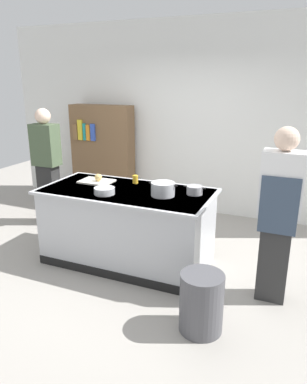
% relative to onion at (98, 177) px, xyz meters
% --- Properties ---
extents(ground_plane, '(10.00, 10.00, 0.00)m').
position_rel_onion_xyz_m(ground_plane, '(0.46, -0.15, -0.97)').
color(ground_plane, '#9E9991').
extents(back_wall, '(6.40, 0.12, 3.00)m').
position_rel_onion_xyz_m(back_wall, '(0.46, 1.95, 0.53)').
color(back_wall, white).
rests_on(back_wall, ground_plane).
extents(counter_island, '(1.98, 0.98, 0.90)m').
position_rel_onion_xyz_m(counter_island, '(0.46, -0.15, -0.50)').
color(counter_island, '#B7BABF').
rests_on(counter_island, ground_plane).
extents(cutting_board, '(0.40, 0.28, 0.02)m').
position_rel_onion_xyz_m(cutting_board, '(-0.03, 0.01, -0.06)').
color(cutting_board, silver).
rests_on(cutting_board, counter_island).
extents(onion, '(0.09, 0.09, 0.09)m').
position_rel_onion_xyz_m(onion, '(0.00, 0.00, 0.00)').
color(onion, tan).
rests_on(onion, cutting_board).
extents(stock_pot, '(0.32, 0.26, 0.15)m').
position_rel_onion_xyz_m(stock_pot, '(0.92, -0.17, 0.01)').
color(stock_pot, '#B7BABF').
rests_on(stock_pot, counter_island).
extents(sauce_pan, '(0.24, 0.18, 0.09)m').
position_rel_onion_xyz_m(sauce_pan, '(1.22, 0.01, -0.02)').
color(sauce_pan, '#99999E').
rests_on(sauce_pan, counter_island).
extents(mixing_bowl, '(0.23, 0.23, 0.07)m').
position_rel_onion_xyz_m(mixing_bowl, '(0.30, -0.37, -0.03)').
color(mixing_bowl, '#B7BABF').
rests_on(mixing_bowl, counter_island).
extents(juice_cup, '(0.07, 0.07, 0.10)m').
position_rel_onion_xyz_m(juice_cup, '(0.43, 0.15, -0.02)').
color(juice_cup, yellow).
rests_on(juice_cup, counter_island).
extents(trash_bin, '(0.38, 0.38, 0.54)m').
position_rel_onion_xyz_m(trash_bin, '(1.61, -1.02, -0.69)').
color(trash_bin, '#4C4C51').
rests_on(trash_bin, ground_plane).
extents(person_chef, '(0.38, 0.25, 1.72)m').
position_rel_onion_xyz_m(person_chef, '(2.12, -0.27, -0.05)').
color(person_chef, '#2E2E2E').
rests_on(person_chef, ground_plane).
extents(person_guest, '(0.38, 0.24, 1.72)m').
position_rel_onion_xyz_m(person_guest, '(-1.19, 0.51, -0.05)').
color(person_guest, '#252525').
rests_on(person_guest, ground_plane).
extents(bookshelf, '(1.10, 0.31, 1.70)m').
position_rel_onion_xyz_m(bookshelf, '(-0.92, 1.65, -0.11)').
color(bookshelf, brown).
rests_on(bookshelf, ground_plane).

